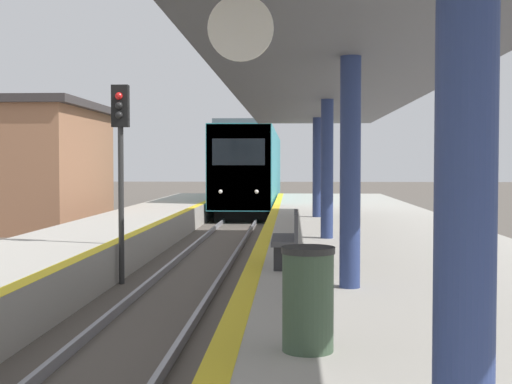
% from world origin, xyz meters
% --- Properties ---
extents(train, '(2.82, 22.70, 4.58)m').
position_xyz_m(train, '(0.00, 40.21, 2.33)').
color(train, black).
rests_on(train, ground).
extents(signal_mid, '(0.36, 0.31, 4.29)m').
position_xyz_m(signal_mid, '(-1.39, 13.74, 3.01)').
color(signal_mid, '#2D2D2D').
rests_on(signal_mid, ground).
extents(station_canopy, '(4.16, 26.52, 3.44)m').
position_xyz_m(station_canopy, '(3.10, 11.91, 4.12)').
color(station_canopy, navy).
rests_on(station_canopy, platform_right).
extents(trash_bin, '(0.50, 0.50, 0.97)m').
position_xyz_m(trash_bin, '(2.44, 5.16, 1.35)').
color(trash_bin, '#384C38').
rests_on(trash_bin, platform_right).
extents(bench, '(0.44, 1.55, 0.92)m').
position_xyz_m(bench, '(2.24, 10.70, 1.35)').
color(bench, '#4C4C51').
rests_on(bench, platform_right).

